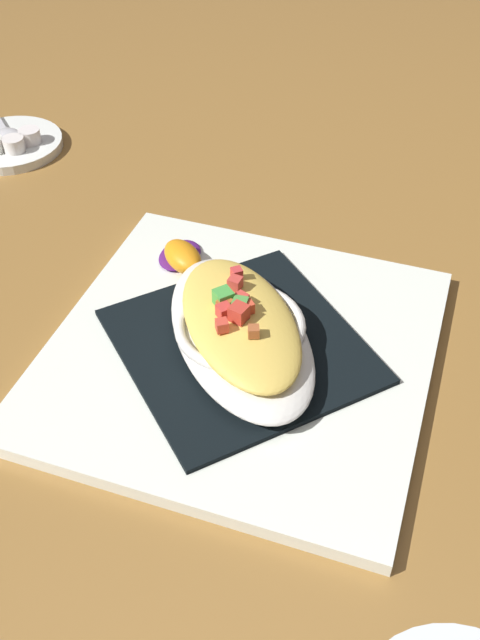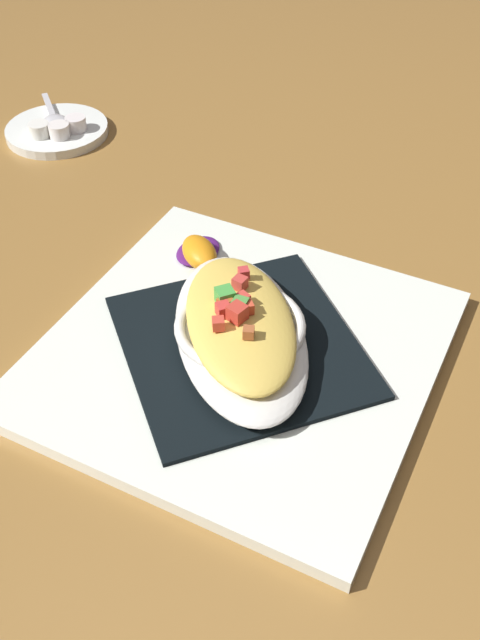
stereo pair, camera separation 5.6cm
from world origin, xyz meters
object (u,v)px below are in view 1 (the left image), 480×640
gratin_dish (240,328)px  creamer_cup_1 (14,144)px  creamer_saucer (10,145)px  spoon (7,135)px  orange_garnish (182,256)px  square_plate (240,353)px  creamer_cup_2 (30,136)px

gratin_dish → creamer_cup_1: 0.40m
creamer_saucer → spoon: 0.01m
creamer_cup_1 → orange_garnish: bearing=-130.4°
creamer_saucer → creamer_cup_1: creamer_cup_1 is taller
square_plate → gratin_dish: bearing=74.8°
square_plate → creamer_cup_2: (0.31, 0.27, 0.01)m
square_plate → gratin_dish: 0.03m
square_plate → gratin_dish: gratin_dish is taller
square_plate → creamer_cup_1: 0.40m
spoon → creamer_cup_2: creamer_cup_2 is taller
square_plate → creamer_cup_2: bearing=41.1°
orange_garnish → spoon: bearing=48.0°
creamer_cup_1 → creamer_cup_2: size_ratio=1.00×
orange_garnish → creamer_cup_2: (0.21, 0.21, -0.00)m
orange_garnish → creamer_cup_1: bearing=49.6°
gratin_dish → creamer_saucer: (0.31, 0.30, -0.03)m
orange_garnish → spoon: size_ratio=0.74×
creamer_cup_2 → square_plate: bearing=-138.9°
creamer_saucer → creamer_cup_2: (-0.00, -0.03, 0.01)m
square_plate → spoon: spoon is taller
orange_garnish → creamer_cup_2: 0.29m
spoon → creamer_cup_1: bearing=-146.2°
gratin_dish → spoon: 0.43m
spoon → creamer_cup_2: (-0.01, -0.03, 0.00)m
creamer_cup_1 → creamer_saucer: bearing=33.8°
creamer_cup_1 → gratin_dish: bearing=-135.8°
gratin_dish → creamer_cup_1: (0.29, 0.28, -0.02)m
orange_garnish → creamer_saucer: 0.31m
square_plate → creamer_saucer: (0.31, 0.30, -0.00)m
orange_garnish → creamer_saucer: (0.21, 0.23, -0.02)m
creamer_saucer → square_plate: bearing=-136.4°
orange_garnish → creamer_cup_2: size_ratio=2.83×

